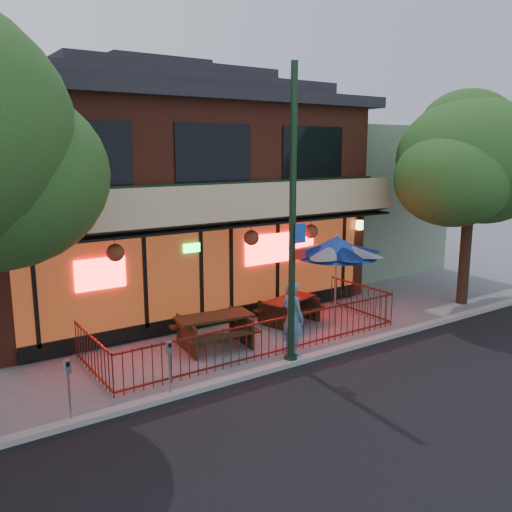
# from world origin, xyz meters

# --- Properties ---
(ground) EXTENTS (80.00, 80.00, 0.00)m
(ground) POSITION_xyz_m (0.00, 0.00, 0.00)
(ground) COLOR gray
(ground) RESTS_ON ground
(asphalt_street) EXTENTS (80.00, 11.00, 0.00)m
(asphalt_street) POSITION_xyz_m (0.00, -6.00, 0.00)
(asphalt_street) COLOR black
(asphalt_street) RESTS_ON ground
(curb) EXTENTS (80.00, 0.25, 0.12)m
(curb) POSITION_xyz_m (0.00, -0.50, 0.06)
(curb) COLOR #999993
(curb) RESTS_ON ground
(restaurant_building) EXTENTS (12.96, 9.49, 8.05)m
(restaurant_building) POSITION_xyz_m (0.00, 7.11, 4.13)
(restaurant_building) COLOR maroon
(restaurant_building) RESTS_ON ground
(neighbor_building) EXTENTS (6.00, 7.00, 6.00)m
(neighbor_building) POSITION_xyz_m (9.00, 7.70, 3.00)
(neighbor_building) COLOR gray
(neighbor_building) RESTS_ON ground
(patio_fence) EXTENTS (8.44, 2.62, 1.00)m
(patio_fence) POSITION_xyz_m (0.00, 0.50, 0.63)
(patio_fence) COLOR #4F1911
(patio_fence) RESTS_ON ground
(street_light) EXTENTS (0.43, 0.32, 7.00)m
(street_light) POSITION_xyz_m (0.00, -0.40, 3.15)
(street_light) COLOR black
(street_light) RESTS_ON ground
(street_tree_right) EXTENTS (4.80, 4.80, 7.02)m
(street_tree_right) POSITION_xyz_m (8.04, 0.59, 4.96)
(street_tree_right) COLOR #2F1E17
(street_tree_right) RESTS_ON ground
(picnic_table_left) EXTENTS (2.17, 1.76, 0.85)m
(picnic_table_left) POSITION_xyz_m (-0.96, 1.62, 0.56)
(picnic_table_left) COLOR #342212
(picnic_table_left) RESTS_ON ground
(picnic_table_right) EXTENTS (2.04, 1.75, 0.75)m
(picnic_table_right) POSITION_xyz_m (1.88, 2.09, 0.49)
(picnic_table_right) COLOR black
(picnic_table_right) RESTS_ON ground
(patio_umbrella) EXTENTS (2.37, 2.37, 2.70)m
(patio_umbrella) POSITION_xyz_m (2.99, 1.32, 2.31)
(patio_umbrella) COLOR gray
(patio_umbrella) RESTS_ON ground
(pedestrian) EXTENTS (0.55, 0.75, 1.89)m
(pedestrian) POSITION_xyz_m (0.43, 0.10, 0.94)
(pedestrian) COLOR #5382A6
(pedestrian) RESTS_ON ground
(parking_meter_near) EXTENTS (0.11, 0.10, 1.23)m
(parking_meter_near) POSITION_xyz_m (-3.21, -0.43, 0.83)
(parking_meter_near) COLOR #9A9DA3
(parking_meter_near) RESTS_ON ground
(parking_meter_far) EXTENTS (0.13, 0.12, 1.29)m
(parking_meter_far) POSITION_xyz_m (-5.25, -0.40, 0.87)
(parking_meter_far) COLOR #93969B
(parking_meter_far) RESTS_ON ground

